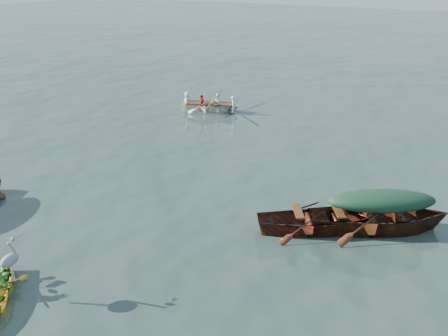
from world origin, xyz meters
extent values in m
plane|color=#2E4038|center=(0.00, 0.00, 0.00)|extent=(140.00, 140.00, 0.00)
imported|color=#512612|center=(4.80, 2.12, 0.00)|extent=(4.91, 3.74, 1.15)
imported|color=#4E1F13|center=(3.48, 1.34, 0.00)|extent=(4.20, 3.21, 0.95)
imported|color=white|center=(-3.97, 8.56, 0.00)|extent=(3.86, 2.30, 0.85)
ellipsoid|color=#173A25|center=(4.80, 2.12, 0.84)|extent=(2.70, 2.06, 0.52)
imported|color=silver|center=(-3.97, 8.56, 0.80)|extent=(2.78, 1.82, 0.76)
camera|label=1|loc=(6.02, -7.89, 6.01)|focal=35.00mm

